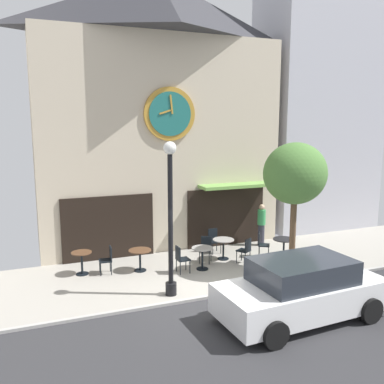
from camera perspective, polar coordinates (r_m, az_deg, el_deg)
The scene contains 18 objects.
ground_plane at distance 11.49m, azimuth 4.66°, elevation -15.77°, with size 29.13×10.58×0.13m.
clock_building at distance 16.65m, azimuth -4.66°, elevation 11.26°, with size 9.37×4.08×10.38m.
neighbor_building_right at distance 20.55m, azimuth 16.91°, elevation 14.50°, with size 5.28×3.12×13.57m.
street_lamp at distance 11.57m, azimuth -2.98°, elevation -3.75°, with size 0.36×0.36×4.38m.
street_tree at distance 13.46m, azimuth 13.98°, elevation 2.38°, with size 2.06×1.85×4.27m.
cafe_table_center_right at distance 14.04m, azimuth -14.91°, elevation -8.91°, with size 0.66×0.66×0.75m.
cafe_table_leftmost at distance 13.99m, azimuth -7.16°, elevation -8.66°, with size 0.75×0.75×0.72m.
cafe_table_center_left at distance 14.02m, azimuth 1.43°, elevation -8.48°, with size 0.72×0.72×0.75m.
cafe_table_near_curb at distance 15.06m, azimuth 4.34°, elevation -7.21°, with size 0.77×0.77×0.74m.
cafe_table_center at distance 15.41m, azimuth 12.51°, elevation -6.97°, with size 0.79×0.79×0.74m.
cafe_chair_facing_wall at distance 13.71m, azimuth -1.56°, elevation -8.96°, with size 0.41×0.41×0.90m.
cafe_chair_outer at distance 15.47m, azimuth 9.56°, elevation -6.91°, with size 0.55×0.55×0.90m.
cafe_chair_corner at distance 15.81m, azimuth 3.02°, elevation -6.43°, with size 0.42×0.42×0.90m.
cafe_chair_under_awning at distance 14.70m, azimuth 7.37°, elevation -7.74°, with size 0.55×0.55×0.90m.
cafe_chair_right_end at distance 14.76m, azimuth 1.92°, elevation -7.59°, with size 0.56×0.56×0.90m.
cafe_chair_left_end at distance 13.91m, azimuth -11.49°, elevation -8.87°, with size 0.43×0.43×0.90m.
pedestrian_green at distance 16.82m, azimuth 9.51°, elevation -4.39°, with size 0.34×0.34×1.67m.
parked_car_white at distance 10.98m, azimuth 14.78°, elevation -12.85°, with size 4.39×2.20×1.55m.
Camera 1 is at (-4.63, -10.04, 4.90)m, focal length 38.82 mm.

